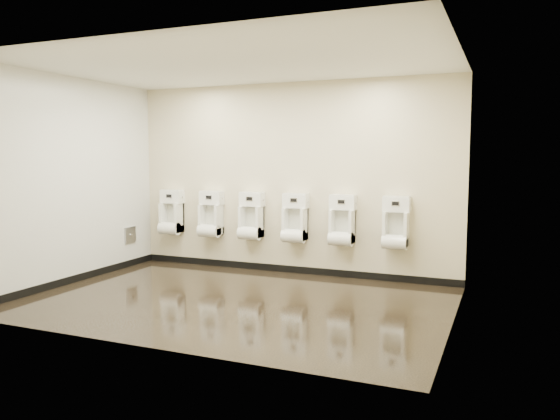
# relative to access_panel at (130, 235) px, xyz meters

# --- Properties ---
(ground) EXTENTS (5.00, 3.50, 0.00)m
(ground) POSITION_rel_access_panel_xyz_m (2.48, -1.20, -0.50)
(ground) COLOR black
(ground) RESTS_ON ground
(ceiling) EXTENTS (5.00, 3.50, 0.00)m
(ceiling) POSITION_rel_access_panel_xyz_m (2.48, -1.20, 2.30)
(ceiling) COLOR silver
(back_wall) EXTENTS (5.00, 0.02, 2.80)m
(back_wall) POSITION_rel_access_panel_xyz_m (2.48, 0.55, 0.90)
(back_wall) COLOR beige
(back_wall) RESTS_ON ground
(front_wall) EXTENTS (5.00, 0.02, 2.80)m
(front_wall) POSITION_rel_access_panel_xyz_m (2.48, -2.95, 0.90)
(front_wall) COLOR beige
(front_wall) RESTS_ON ground
(left_wall) EXTENTS (0.02, 3.50, 2.80)m
(left_wall) POSITION_rel_access_panel_xyz_m (-0.02, -1.20, 0.90)
(left_wall) COLOR beige
(left_wall) RESTS_ON ground
(right_wall) EXTENTS (0.02, 3.50, 2.80)m
(right_wall) POSITION_rel_access_panel_xyz_m (4.98, -1.20, 0.90)
(right_wall) COLOR beige
(right_wall) RESTS_ON ground
(tile_overlay_left) EXTENTS (0.01, 3.50, 2.80)m
(tile_overlay_left) POSITION_rel_access_panel_xyz_m (-0.01, -1.20, 0.90)
(tile_overlay_left) COLOR white
(tile_overlay_left) RESTS_ON ground
(skirting_back) EXTENTS (5.00, 0.02, 0.10)m
(skirting_back) POSITION_rel_access_panel_xyz_m (2.48, 0.54, -0.45)
(skirting_back) COLOR black
(skirting_back) RESTS_ON ground
(skirting_left) EXTENTS (0.02, 3.50, 0.10)m
(skirting_left) POSITION_rel_access_panel_xyz_m (-0.01, -1.20, -0.45)
(skirting_left) COLOR black
(skirting_left) RESTS_ON ground
(access_panel) EXTENTS (0.04, 0.25, 0.25)m
(access_panel) POSITION_rel_access_panel_xyz_m (0.00, 0.00, 0.00)
(access_panel) COLOR #9E9EA3
(access_panel) RESTS_ON left_wall
(urinal_0) EXTENTS (0.38, 0.28, 0.70)m
(urinal_0) POSITION_rel_access_panel_xyz_m (0.48, 0.43, 0.28)
(urinal_0) COLOR white
(urinal_0) RESTS_ON back_wall
(urinal_1) EXTENTS (0.38, 0.28, 0.70)m
(urinal_1) POSITION_rel_access_panel_xyz_m (1.21, 0.43, 0.28)
(urinal_1) COLOR white
(urinal_1) RESTS_ON back_wall
(urinal_2) EXTENTS (0.38, 0.28, 0.70)m
(urinal_2) POSITION_rel_access_panel_xyz_m (1.91, 0.43, 0.28)
(urinal_2) COLOR white
(urinal_2) RESTS_ON back_wall
(urinal_3) EXTENTS (0.38, 0.28, 0.70)m
(urinal_3) POSITION_rel_access_panel_xyz_m (2.61, 0.43, 0.28)
(urinal_3) COLOR white
(urinal_3) RESTS_ON back_wall
(urinal_4) EXTENTS (0.38, 0.28, 0.70)m
(urinal_4) POSITION_rel_access_panel_xyz_m (3.32, 0.43, 0.28)
(urinal_4) COLOR white
(urinal_4) RESTS_ON back_wall
(urinal_5) EXTENTS (0.38, 0.28, 0.70)m
(urinal_5) POSITION_rel_access_panel_xyz_m (4.08, 0.43, 0.28)
(urinal_5) COLOR white
(urinal_5) RESTS_ON back_wall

